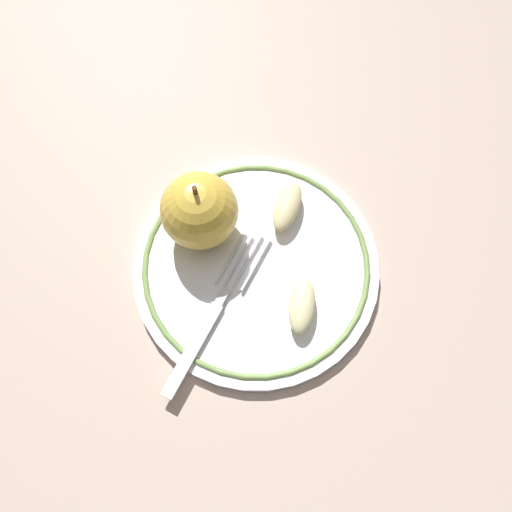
{
  "coord_description": "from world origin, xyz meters",
  "views": [
    {
      "loc": [
        -0.09,
        0.17,
        0.53
      ],
      "look_at": [
        0.0,
        -0.0,
        0.03
      ],
      "focal_mm": 40.0,
      "sensor_mm": 36.0,
      "label": 1
    }
  ],
  "objects_px": {
    "plate": "(256,266)",
    "apple_slice_back": "(283,205)",
    "fork": "(211,317)",
    "apple_slice_front": "(302,305)",
    "apple_red_whole": "(199,211)"
  },
  "relations": [
    {
      "from": "plate",
      "to": "apple_slice_back",
      "type": "xyz_separation_m",
      "value": [
        0.0,
        -0.06,
        0.02
      ]
    },
    {
      "from": "plate",
      "to": "fork",
      "type": "xyz_separation_m",
      "value": [
        0.01,
        0.07,
        0.01
      ]
    },
    {
      "from": "apple_slice_front",
      "to": "plate",
      "type": "bearing_deg",
      "value": 51.13
    },
    {
      "from": "plate",
      "to": "apple_red_whole",
      "type": "bearing_deg",
      "value": -7.8
    },
    {
      "from": "fork",
      "to": "apple_slice_front",
      "type": "bearing_deg",
      "value": -56.35
    },
    {
      "from": "apple_red_whole",
      "to": "fork",
      "type": "distance_m",
      "value": 0.1
    },
    {
      "from": "plate",
      "to": "apple_red_whole",
      "type": "xyz_separation_m",
      "value": [
        0.07,
        -0.01,
        0.04
      ]
    },
    {
      "from": "apple_slice_front",
      "to": "fork",
      "type": "xyz_separation_m",
      "value": [
        0.07,
        0.05,
        -0.01
      ]
    },
    {
      "from": "fork",
      "to": "apple_slice_back",
      "type": "bearing_deg",
      "value": -4.15
    },
    {
      "from": "apple_red_whole",
      "to": "apple_slice_back",
      "type": "distance_m",
      "value": 0.09
    },
    {
      "from": "apple_red_whole",
      "to": "plate",
      "type": "bearing_deg",
      "value": 172.2
    },
    {
      "from": "apple_red_whole",
      "to": "fork",
      "type": "height_order",
      "value": "apple_red_whole"
    },
    {
      "from": "apple_red_whole",
      "to": "fork",
      "type": "relative_size",
      "value": 0.48
    },
    {
      "from": "apple_slice_front",
      "to": "apple_slice_back",
      "type": "height_order",
      "value": "same"
    },
    {
      "from": "plate",
      "to": "apple_slice_front",
      "type": "height_order",
      "value": "apple_slice_front"
    }
  ]
}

